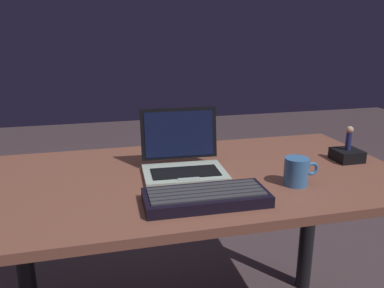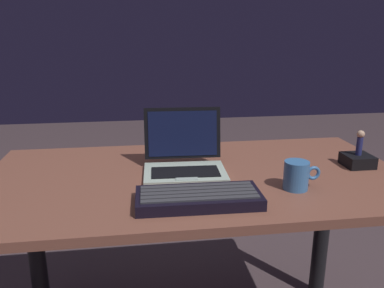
# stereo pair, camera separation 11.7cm
# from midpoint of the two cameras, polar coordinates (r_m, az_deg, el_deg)

# --- Properties ---
(desk) EXTENTS (1.32, 0.70, 0.73)m
(desk) POSITION_cam_midpoint_polar(r_m,az_deg,el_deg) (1.28, -2.01, -10.15)
(desk) COLOR brown
(desk) RESTS_ON ground
(laptop_front) EXTENTS (0.26, 0.22, 0.19)m
(laptop_front) POSITION_cam_midpoint_polar(r_m,az_deg,el_deg) (1.23, -4.08, -2.47)
(laptop_front) COLOR #B0C2B2
(laptop_front) RESTS_ON desk
(external_keyboard) EXTENTS (0.33, 0.15, 0.03)m
(external_keyboard) POSITION_cam_midpoint_polar(r_m,az_deg,el_deg) (1.02, -1.21, -7.89)
(external_keyboard) COLOR black
(external_keyboard) RESTS_ON desk
(figurine_stand) EXTENTS (0.09, 0.09, 0.04)m
(figurine_stand) POSITION_cam_midpoint_polar(r_m,az_deg,el_deg) (1.43, 19.69, -1.60)
(figurine_stand) COLOR black
(figurine_stand) RESTS_ON desk
(figurine) EXTENTS (0.02, 0.02, 0.08)m
(figurine) POSITION_cam_midpoint_polar(r_m,az_deg,el_deg) (1.41, 19.95, 0.98)
(figurine) COLOR navy
(figurine) RESTS_ON figurine_stand
(coffee_mug) EXTENTS (0.11, 0.07, 0.08)m
(coffee_mug) POSITION_cam_midpoint_polar(r_m,az_deg,el_deg) (1.16, 12.39, -4.00)
(coffee_mug) COLOR teal
(coffee_mug) RESTS_ON desk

